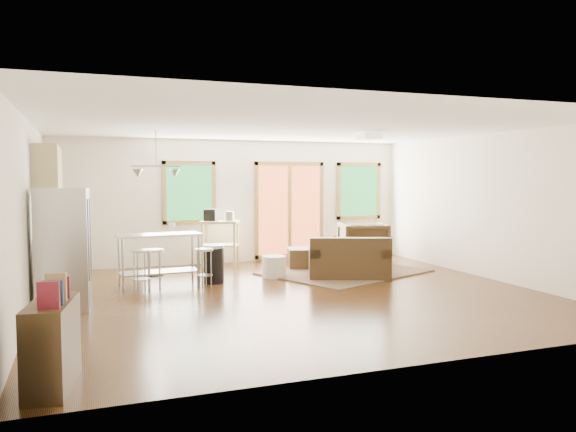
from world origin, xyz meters
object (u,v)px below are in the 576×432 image
object	(u,v)px
coffee_table	(342,251)
ottoman	(303,258)
armchair	(363,241)
refrigerator	(64,250)
rug	(345,272)
island	(159,250)
kitchen_cart	(219,227)
loveseat	(349,261)

from	to	relation	value
coffee_table	ottoman	bearing A→B (deg)	150.49
armchair	ottoman	xyz separation A→B (m)	(-1.40, -0.13, -0.28)
ottoman	refrigerator	world-z (taller)	refrigerator
rug	island	world-z (taller)	island
coffee_table	ottoman	distance (m)	0.78
island	coffee_table	bearing A→B (deg)	6.94
armchair	kitchen_cart	distance (m)	3.02
rug	refrigerator	distance (m)	5.18
armchair	island	bearing A→B (deg)	26.82
loveseat	island	size ratio (longest dim) A/B	1.15
rug	kitchen_cart	distance (m)	2.74
kitchen_cart	coffee_table	bearing A→B (deg)	-29.19
island	rug	bearing A→B (deg)	0.69
ottoman	island	size ratio (longest dim) A/B	0.43
rug	loveseat	distance (m)	0.63
coffee_table	kitchen_cart	xyz separation A→B (m)	(-2.18, 1.22, 0.43)
rug	island	size ratio (longest dim) A/B	1.98
loveseat	ottoman	distance (m)	1.35
coffee_table	armchair	world-z (taller)	armchair
coffee_table	armchair	size ratio (longest dim) A/B	1.24
armchair	ottoman	distance (m)	1.43
refrigerator	island	size ratio (longest dim) A/B	1.18
armchair	island	xyz separation A→B (m)	(-4.33, -0.95, 0.12)
loveseat	refrigerator	size ratio (longest dim) A/B	0.97
island	loveseat	bearing A→B (deg)	-8.39
rug	island	bearing A→B (deg)	-179.31
rug	loveseat	xyz separation A→B (m)	(-0.19, -0.53, 0.29)
loveseat	island	distance (m)	3.34
armchair	ottoman	world-z (taller)	armchair
refrigerator	island	world-z (taller)	refrigerator
ottoman	kitchen_cart	distance (m)	1.84
coffee_table	ottoman	size ratio (longest dim) A/B	1.97
armchair	kitchen_cart	size ratio (longest dim) A/B	0.82
rug	refrigerator	bearing A→B (deg)	-164.39
rug	loveseat	bearing A→B (deg)	-109.72
rug	kitchen_cart	xyz separation A→B (m)	(-2.07, 1.62, 0.78)
loveseat	coffee_table	world-z (taller)	loveseat
rug	ottoman	xyz separation A→B (m)	(-0.55, 0.77, 0.19)
armchair	island	distance (m)	4.43
loveseat	armchair	world-z (taller)	armchair
ottoman	refrigerator	xyz separation A→B (m)	(-4.37, -2.15, 0.63)
ottoman	armchair	bearing A→B (deg)	5.33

